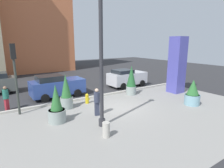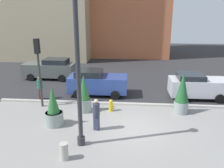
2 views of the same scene
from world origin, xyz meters
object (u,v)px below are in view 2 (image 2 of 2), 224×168
at_px(pedestrian_on_sidewalk, 40,87).
at_px(car_curb_east, 197,86).
at_px(fire_hydrant, 111,105).
at_px(pedestrian_by_curb, 96,113).
at_px(car_far_lane, 50,69).
at_px(potted_plant_mid_plaza, 53,110).
at_px(concrete_bollard, 64,151).
at_px(traffic_light_corner, 38,62).
at_px(car_passing_lane, 97,82).
at_px(potted_plant_curbside, 84,95).
at_px(lamp_post, 78,76).
at_px(potted_plant_near_left, 182,94).

bearing_deg(pedestrian_on_sidewalk, car_curb_east, 6.14).
relative_size(fire_hydrant, pedestrian_by_curb, 0.44).
height_order(car_far_lane, pedestrian_by_curb, car_far_lane).
height_order(potted_plant_mid_plaza, fire_hydrant, potted_plant_mid_plaza).
bearing_deg(pedestrian_on_sidewalk, concrete_bollard, -61.94).
relative_size(pedestrian_by_curb, pedestrian_on_sidewalk, 1.04).
relative_size(traffic_light_corner, car_passing_lane, 1.03).
height_order(potted_plant_mid_plaza, potted_plant_curbside, potted_plant_curbside).
relative_size(car_curb_east, pedestrian_by_curb, 2.32).
relative_size(concrete_bollard, car_passing_lane, 0.18).
relative_size(lamp_post, traffic_light_corner, 1.56).
height_order(potted_plant_curbside, pedestrian_by_curb, potted_plant_curbside).
distance_m(pedestrian_by_curb, pedestrian_on_sidewalk, 6.10).
height_order(concrete_bollard, car_far_lane, car_far_lane).
relative_size(car_passing_lane, car_curb_east, 1.07).
distance_m(lamp_post, pedestrian_on_sidewalk, 7.25).
distance_m(fire_hydrant, pedestrian_on_sidewalk, 5.35).
xyz_separation_m(car_passing_lane, pedestrian_on_sidewalk, (-3.78, -1.33, -0.01)).
distance_m(potted_plant_near_left, fire_hydrant, 4.33).
distance_m(lamp_post, traffic_light_corner, 5.53).
height_order(traffic_light_corner, pedestrian_on_sidewalk, traffic_light_corner).
distance_m(potted_plant_near_left, potted_plant_curbside, 5.87).
distance_m(car_far_lane, pedestrian_by_curb, 10.80).
height_order(car_passing_lane, car_far_lane, car_passing_lane).
relative_size(lamp_post, pedestrian_on_sidewalk, 4.13).
bearing_deg(lamp_post, pedestrian_by_curb, 70.74).
bearing_deg(potted_plant_near_left, fire_hydrant, -178.74).
distance_m(potted_plant_curbside, concrete_bollard, 4.98).
bearing_deg(car_curb_east, lamp_post, -135.85).
bearing_deg(potted_plant_curbside, car_passing_lane, 83.97).
xyz_separation_m(car_curb_east, pedestrian_by_curb, (-6.38, -5.24, 0.06)).
distance_m(potted_plant_near_left, pedestrian_by_curb, 5.42).
height_order(car_curb_east, pedestrian_by_curb, car_curb_east).
bearing_deg(potted_plant_near_left, potted_plant_curbside, -177.51).
xyz_separation_m(car_passing_lane, car_curb_east, (7.14, -0.15, -0.03)).
bearing_deg(traffic_light_corner, car_far_lane, 104.17).
xyz_separation_m(traffic_light_corner, pedestrian_by_curb, (3.98, -2.84, -2.00)).
distance_m(lamp_post, car_far_lane, 12.08).
height_order(fire_hydrant, traffic_light_corner, traffic_light_corner).
bearing_deg(pedestrian_by_curb, fire_hydrant, 77.84).
height_order(concrete_bollard, pedestrian_on_sidewalk, pedestrian_on_sidewalk).
bearing_deg(car_passing_lane, potted_plant_near_left, -27.12).
xyz_separation_m(potted_plant_near_left, car_passing_lane, (-5.54, 2.84, -0.30)).
xyz_separation_m(car_curb_east, pedestrian_on_sidewalk, (-10.93, -1.17, 0.02)).
bearing_deg(potted_plant_near_left, car_far_lane, 147.19).
height_order(lamp_post, pedestrian_on_sidewalk, lamp_post).
relative_size(lamp_post, fire_hydrant, 9.08).
bearing_deg(lamp_post, concrete_bollard, -111.64).
bearing_deg(concrete_bollard, car_curb_east, 46.93).
distance_m(potted_plant_mid_plaza, potted_plant_curbside, 2.32).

